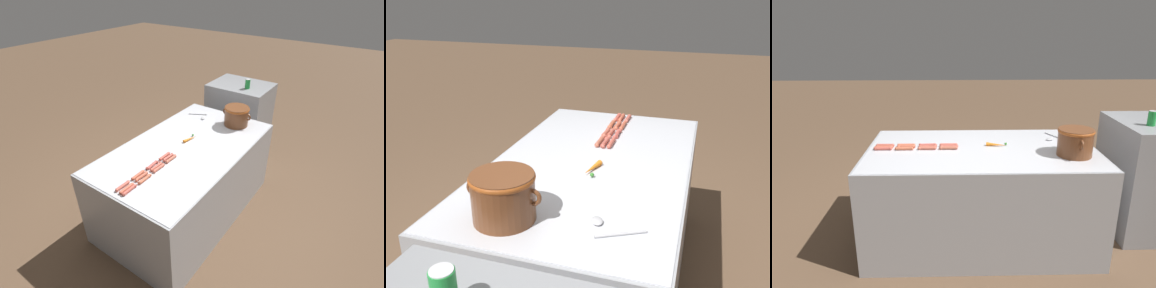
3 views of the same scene
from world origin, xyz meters
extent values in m
plane|color=brown|center=(0.00, 0.00, 0.00)|extent=(20.00, 20.00, 0.00)
cube|color=#9EA0A5|center=(0.00, 0.00, 0.42)|extent=(1.10, 1.91, 0.84)
cube|color=silver|center=(0.00, 0.00, 0.84)|extent=(1.08, 1.87, 0.00)
cube|color=gray|center=(-0.15, 1.51, 0.51)|extent=(0.80, 0.63, 1.02)
cylinder|color=#B85647|center=(-0.05, -0.81, 0.86)|extent=(0.03, 0.13, 0.03)
sphere|color=#B85647|center=(-0.05, -0.87, 0.86)|extent=(0.03, 0.03, 0.03)
sphere|color=#B85647|center=(-0.05, -0.75, 0.86)|extent=(0.03, 0.03, 0.03)
cylinder|color=#BE583D|center=(-0.05, -0.63, 0.86)|extent=(0.03, 0.13, 0.03)
sphere|color=#BE583D|center=(-0.05, -0.70, 0.86)|extent=(0.03, 0.03, 0.03)
sphere|color=#BE583D|center=(-0.05, -0.57, 0.86)|extent=(0.03, 0.03, 0.03)
cylinder|color=#B74F44|center=(-0.05, -0.45, 0.86)|extent=(0.04, 0.13, 0.03)
sphere|color=#B74F44|center=(-0.05, -0.52, 0.86)|extent=(0.03, 0.03, 0.03)
sphere|color=#B74F44|center=(-0.04, -0.39, 0.86)|extent=(0.03, 0.03, 0.03)
cylinder|color=#BB5344|center=(-0.05, -0.28, 0.86)|extent=(0.03, 0.13, 0.03)
sphere|color=#BB5344|center=(-0.05, -0.34, 0.86)|extent=(0.03, 0.03, 0.03)
sphere|color=#BB5344|center=(-0.05, -0.21, 0.86)|extent=(0.03, 0.03, 0.03)
cylinder|color=#BE5A41|center=(0.00, -0.81, 0.86)|extent=(0.03, 0.13, 0.03)
sphere|color=#BE5A41|center=(0.00, -0.88, 0.86)|extent=(0.03, 0.03, 0.03)
sphere|color=#BE5A41|center=(0.00, -0.75, 0.86)|extent=(0.03, 0.03, 0.03)
cylinder|color=#BC5A41|center=(-0.01, -0.63, 0.86)|extent=(0.03, 0.13, 0.03)
sphere|color=#BC5A41|center=(-0.01, -0.69, 0.86)|extent=(0.03, 0.03, 0.03)
sphere|color=#BC5A41|center=(-0.01, -0.57, 0.86)|extent=(0.03, 0.03, 0.03)
cylinder|color=#B25342|center=(0.00, -0.45, 0.86)|extent=(0.04, 0.13, 0.03)
sphere|color=#B25342|center=(0.00, -0.51, 0.86)|extent=(0.03, 0.03, 0.03)
sphere|color=#B25342|center=(-0.01, -0.39, 0.86)|extent=(0.03, 0.03, 0.03)
cylinder|color=#B25145|center=(-0.01, -0.27, 0.86)|extent=(0.03, 0.13, 0.03)
sphere|color=#B25145|center=(0.00, -0.34, 0.86)|extent=(0.03, 0.03, 0.03)
sphere|color=#B25145|center=(-0.01, -0.21, 0.86)|extent=(0.03, 0.03, 0.03)
cylinder|color=#BA5143|center=(0.03, -0.82, 0.86)|extent=(0.03, 0.13, 0.03)
sphere|color=#BA5143|center=(0.03, -0.88, 0.86)|extent=(0.03, 0.03, 0.03)
sphere|color=#BA5143|center=(0.03, -0.75, 0.86)|extent=(0.03, 0.03, 0.03)
cylinder|color=#BA5C3E|center=(0.04, -0.64, 0.86)|extent=(0.03, 0.13, 0.03)
sphere|color=#BA5C3E|center=(0.03, -0.70, 0.86)|extent=(0.03, 0.03, 0.03)
sphere|color=#BA5C3E|center=(0.04, -0.58, 0.86)|extent=(0.03, 0.03, 0.03)
cylinder|color=#B95A46|center=(0.03, -0.45, 0.86)|extent=(0.03, 0.13, 0.03)
sphere|color=#B95A46|center=(0.03, -0.52, 0.86)|extent=(0.03, 0.03, 0.03)
sphere|color=#B95A46|center=(0.03, -0.39, 0.86)|extent=(0.03, 0.03, 0.03)
cylinder|color=#B05A44|center=(0.03, -0.28, 0.86)|extent=(0.03, 0.13, 0.03)
sphere|color=#B05A44|center=(0.03, -0.34, 0.86)|extent=(0.03, 0.03, 0.03)
sphere|color=#B05A44|center=(0.03, -0.21, 0.86)|extent=(0.03, 0.03, 0.03)
cylinder|color=brown|center=(0.19, 0.71, 0.95)|extent=(0.27, 0.27, 0.21)
torus|color=#9E4A1B|center=(0.19, 0.71, 1.04)|extent=(0.28, 0.28, 0.03)
torus|color=brown|center=(0.05, 0.71, 0.97)|extent=(0.08, 0.02, 0.08)
torus|color=brown|center=(0.33, 0.71, 0.97)|extent=(0.08, 0.02, 0.08)
cylinder|color=#B7B7BC|center=(-0.31, 0.68, 0.85)|extent=(0.20, 0.11, 0.01)
ellipsoid|color=#B7B7BC|center=(-0.20, 0.62, 0.85)|extent=(0.08, 0.09, 0.02)
cone|color=orange|center=(-0.04, 0.12, 0.86)|extent=(0.07, 0.17, 0.03)
sphere|color=#387F2D|center=(-0.06, 0.21, 0.86)|extent=(0.02, 0.02, 0.02)
cylinder|color=#1E8C38|center=(-0.02, 1.41, 1.08)|extent=(0.07, 0.07, 0.12)
cylinder|color=silver|center=(-0.02, 1.41, 1.15)|extent=(0.06, 0.06, 0.00)
camera|label=1|loc=(1.45, -1.98, 2.35)|focal=26.89mm
camera|label=2|loc=(-0.57, 2.08, 1.79)|focal=38.31mm
camera|label=3|loc=(2.75, -0.22, 1.79)|focal=32.67mm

